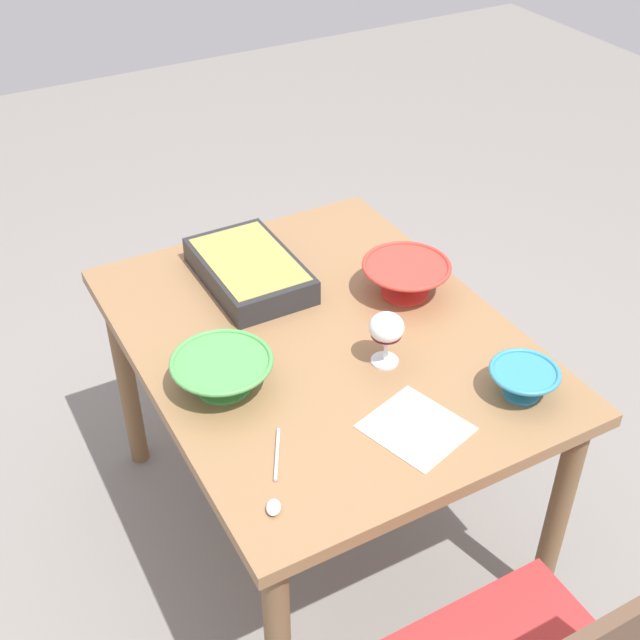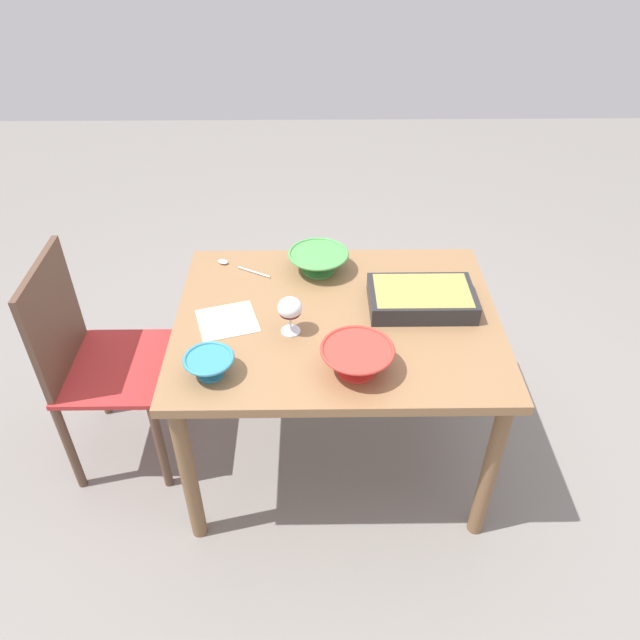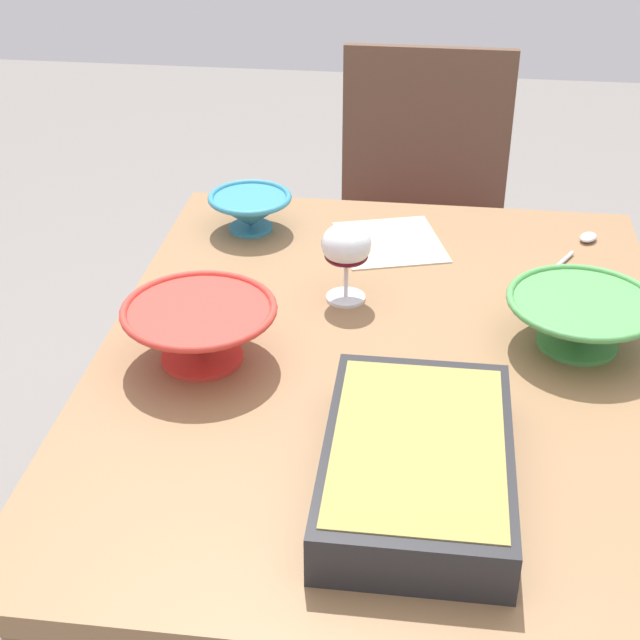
# 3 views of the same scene
# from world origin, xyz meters

# --- Properties ---
(ground_plane) EXTENTS (8.00, 8.00, 0.00)m
(ground_plane) POSITION_xyz_m (0.00, 0.00, 0.00)
(ground_plane) COLOR gray
(dining_table) EXTENTS (1.19, 0.92, 0.74)m
(dining_table) POSITION_xyz_m (0.00, 0.00, 0.65)
(dining_table) COLOR olive
(dining_table) RESTS_ON ground_plane
(wine_glass) EXTENTS (0.09, 0.09, 0.14)m
(wine_glass) POSITION_xyz_m (-0.17, -0.08, 0.83)
(wine_glass) COLOR white
(wine_glass) RESTS_ON dining_table
(casserole_dish) EXTENTS (0.39, 0.24, 0.07)m
(casserole_dish) POSITION_xyz_m (0.31, 0.06, 0.78)
(casserole_dish) COLOR #262628
(casserole_dish) RESTS_ON dining_table
(mixing_bowl) EXTENTS (0.17, 0.17, 0.08)m
(mixing_bowl) POSITION_xyz_m (-0.42, -0.30, 0.78)
(mixing_bowl) COLOR teal
(mixing_bowl) RESTS_ON dining_table
(small_bowl) EXTENTS (0.24, 0.24, 0.09)m
(small_bowl) POSITION_xyz_m (-0.07, 0.30, 0.79)
(small_bowl) COLOR #4C994C
(small_bowl) RESTS_ON dining_table
(serving_bowl) EXTENTS (0.24, 0.24, 0.10)m
(serving_bowl) POSITION_xyz_m (0.05, -0.29, 0.79)
(serving_bowl) COLOR red
(serving_bowl) RESTS_ON dining_table
(serving_spoon) EXTENTS (0.23, 0.14, 0.01)m
(serving_spoon) POSITION_xyz_m (-0.41, 0.34, 0.74)
(serving_spoon) COLOR silver
(serving_spoon) RESTS_ON dining_table
(napkin) EXTENTS (0.25, 0.24, 0.00)m
(napkin) POSITION_xyz_m (-0.40, -0.02, 0.74)
(napkin) COLOR beige
(napkin) RESTS_ON dining_table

